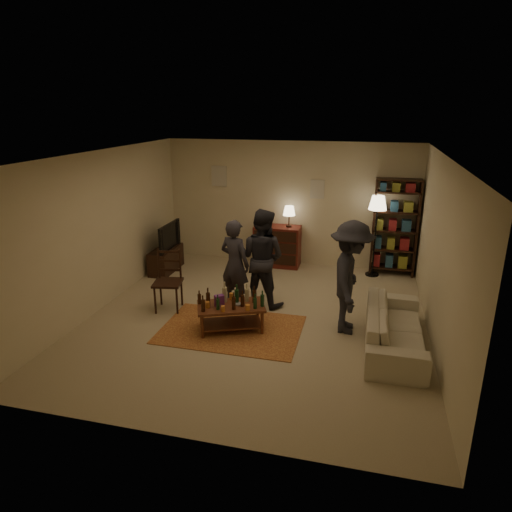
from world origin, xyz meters
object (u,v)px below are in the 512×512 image
(dresser, at_px, (278,245))
(person_right, at_px, (262,258))
(coffee_table, at_px, (231,307))
(dining_chair, at_px, (168,278))
(person_by_sofa, at_px, (350,278))
(person_left, at_px, (235,264))
(bookshelf, at_px, (395,227))
(tv_stand, at_px, (166,254))
(floor_lamp, at_px, (377,208))
(sofa, at_px, (395,328))

(dresser, bearing_deg, person_right, -86.11)
(coffee_table, bearing_deg, person_right, 77.87)
(coffee_table, xyz_separation_m, person_right, (0.24, 1.12, 0.48))
(dining_chair, height_order, person_by_sofa, person_by_sofa)
(person_left, height_order, person_right, person_right)
(person_by_sofa, bearing_deg, dresser, 30.95)
(person_left, bearing_deg, person_right, -134.97)
(coffee_table, xyz_separation_m, bookshelf, (2.54, 3.27, 0.64))
(bookshelf, bearing_deg, person_left, -139.28)
(person_left, bearing_deg, tv_stand, -14.80)
(person_right, bearing_deg, floor_lamp, -118.30)
(dining_chair, bearing_deg, person_by_sofa, -12.41)
(bookshelf, bearing_deg, dresser, -178.43)
(dresser, xyz_separation_m, sofa, (2.39, -3.11, -0.17))
(dining_chair, bearing_deg, dresser, 51.81)
(dining_chair, height_order, floor_lamp, floor_lamp)
(dining_chair, xyz_separation_m, sofa, (3.78, -0.45, -0.27))
(coffee_table, xyz_separation_m, person_by_sofa, (1.79, 0.45, 0.50))
(tv_stand, xyz_separation_m, person_left, (1.96, -1.37, 0.40))
(sofa, relative_size, person_left, 1.32)
(dresser, relative_size, person_left, 0.86)
(bookshelf, bearing_deg, person_right, -136.86)
(floor_lamp, distance_m, person_right, 2.81)
(dining_chair, height_order, bookshelf, bookshelf)
(dining_chair, distance_m, sofa, 3.82)
(dining_chair, distance_m, tv_stand, 1.96)
(bookshelf, height_order, sofa, bookshelf)
(person_by_sofa, bearing_deg, person_right, 66.01)
(sofa, xyz_separation_m, person_by_sofa, (-0.70, 0.36, 0.59))
(person_left, bearing_deg, dresser, -77.10)
(coffee_table, height_order, person_right, person_right)
(tv_stand, distance_m, sofa, 5.14)
(bookshelf, distance_m, person_right, 3.15)
(tv_stand, bearing_deg, person_by_sofa, -25.01)
(dresser, relative_size, sofa, 0.65)
(dresser, distance_m, person_by_sofa, 3.26)
(dining_chair, relative_size, sofa, 0.52)
(person_by_sofa, bearing_deg, person_left, 76.12)
(floor_lamp, bearing_deg, sofa, -83.70)
(tv_stand, height_order, dresser, dresser)
(bookshelf, xyz_separation_m, person_left, (-2.73, -2.35, -0.25))
(dresser, xyz_separation_m, floor_lamp, (2.06, -0.12, 0.96))
(coffee_table, height_order, tv_stand, tv_stand)
(bookshelf, distance_m, person_left, 3.62)
(coffee_table, distance_m, dining_chair, 1.41)
(tv_stand, distance_m, person_by_sofa, 4.39)
(person_left, xyz_separation_m, person_by_sofa, (1.99, -0.47, 0.10))
(floor_lamp, height_order, person_left, floor_lamp)
(person_left, relative_size, person_by_sofa, 0.88)
(dresser, height_order, person_left, person_left)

